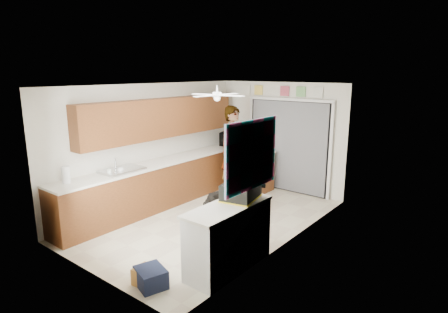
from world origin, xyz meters
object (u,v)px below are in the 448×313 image
Objects in this scene: microwave at (231,138)px; suitcase at (241,191)px; dog at (219,200)px; cup at (121,170)px; paper_towel_roll at (66,175)px; navy_crate at (151,277)px; man at (234,150)px; cardboard_box at (148,277)px.

microwave is 1.06× the size of suitcase.
cup is at bearing -113.91° from dog.
paper_towel_roll reaches higher than navy_crate.
microwave reaches higher than paper_towel_roll.
man reaches higher than paper_towel_roll.
suitcase reaches higher than cardboard_box.
suitcase is (2.56, 0.19, 0.08)m from cup.
suitcase reaches higher than cup.
man is at bearing 124.09° from dog.
dog is at bearing -145.59° from man.
navy_crate is 0.20× the size of man.
paper_towel_roll is (-0.14, -0.96, 0.10)m from cup.
navy_crate is 2.83m from dog.
cup is 2.48m from cardboard_box.
microwave reaches higher than cardboard_box.
navy_crate is at bearing -57.71° from dog.
cardboard_box is 0.89× the size of navy_crate.
cup is at bearing 150.83° from cardboard_box.
cup is at bearing 151.49° from navy_crate.
cup is 0.19× the size of suitcase.
dog is at bearing 109.92° from cardboard_box.
dog is at bearing 54.79° from cup.
microwave is at bearing 89.85° from cup.
cardboard_box is at bearing -58.79° from dog.
microwave is 5.65× the size of cup.
cup reaches higher than navy_crate.
cardboard_box is (2.03, -1.13, -0.87)m from cup.
man is at bearing -157.16° from microwave.
cup is 0.30× the size of cardboard_box.
cardboard_box is at bearing -123.70° from suitcase.
suitcase is 1.03× the size of dog.
dog reaches higher than navy_crate.
microwave is 1.50× the size of navy_crate.
man reaches higher than suitcase.
microwave is at bearing 87.97° from paper_towel_roll.
microwave reaches higher than navy_crate.
suitcase is (2.55, -3.12, -0.05)m from microwave.
suitcase is 0.29× the size of man.
cardboard_box is 0.06m from navy_crate.
paper_towel_roll is 0.52× the size of dog.
paper_towel_roll is (-0.15, -4.28, -0.03)m from microwave.
dog is at bearing 111.00° from navy_crate.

